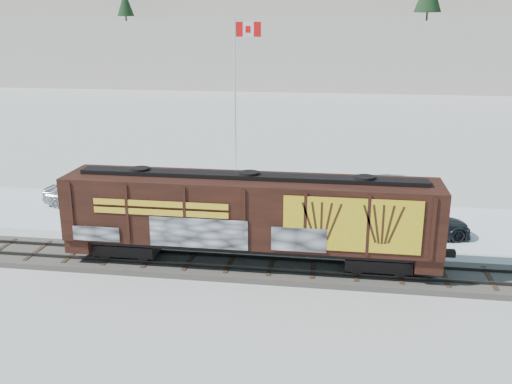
% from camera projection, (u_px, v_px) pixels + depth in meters
% --- Properties ---
extents(ground, '(500.00, 500.00, 0.00)m').
position_uv_depth(ground, '(191.00, 265.00, 27.96)').
color(ground, white).
rests_on(ground, ground).
extents(rail_track, '(50.00, 3.40, 0.43)m').
position_uv_depth(rail_track, '(190.00, 262.00, 27.91)').
color(rail_track, '#59544C').
rests_on(rail_track, ground).
extents(parking_strip, '(40.00, 8.00, 0.03)m').
position_uv_depth(parking_strip, '(222.00, 216.00, 35.07)').
color(parking_strip, white).
rests_on(parking_strip, ground).
extents(hillside, '(360.00, 110.00, 93.00)m').
position_uv_depth(hillside, '(320.00, 13.00, 156.54)').
color(hillside, white).
rests_on(hillside, ground).
extents(hopper_railcar, '(17.48, 3.06, 4.30)m').
position_uv_depth(hopper_railcar, '(250.00, 213.00, 26.73)').
color(hopper_railcar, black).
rests_on(hopper_railcar, rail_track).
extents(flagpole, '(2.30, 0.90, 11.74)m').
position_uv_depth(flagpole, '(237.00, 126.00, 40.95)').
color(flagpole, silver).
rests_on(flagpole, ground).
extents(car_silver, '(4.94, 2.37, 1.63)m').
position_uv_depth(car_silver, '(81.00, 194.00, 36.76)').
color(car_silver, '#B6B8BD').
rests_on(car_silver, parking_strip).
extents(car_white, '(4.23, 1.65, 1.37)m').
position_uv_depth(car_white, '(156.00, 203.00, 35.32)').
color(car_white, white).
rests_on(car_white, parking_strip).
extents(car_dark, '(5.78, 3.42, 1.57)m').
position_uv_depth(car_dark, '(421.00, 224.00, 31.29)').
color(car_dark, black).
rests_on(car_dark, parking_strip).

